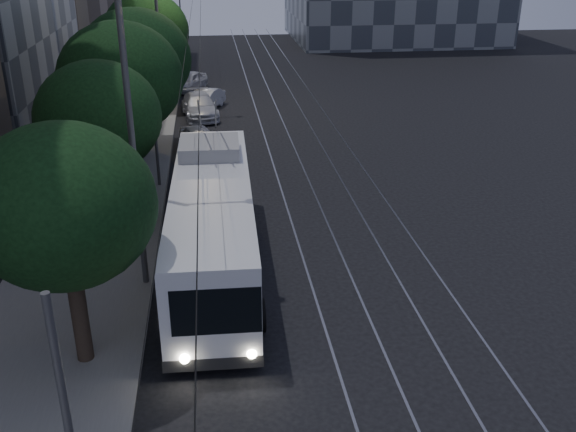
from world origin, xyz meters
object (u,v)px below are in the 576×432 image
(streetlamp_near, at_px, (143,109))
(pickup_silver, at_px, (216,184))
(car_white_b, at_px, (200,106))
(car_white_c, at_px, (205,100))
(streetlamp_far, at_px, (163,7))
(car_white_a, at_px, (200,140))
(car_white_d, at_px, (189,81))
(trolleybus, at_px, (213,223))

(streetlamp_near, bearing_deg, pickup_silver, 73.88)
(car_white_b, distance_m, car_white_c, 1.92)
(car_white_c, bearing_deg, streetlamp_far, -142.75)
(pickup_silver, distance_m, car_white_a, 7.22)
(car_white_b, distance_m, car_white_d, 7.94)
(car_white_a, bearing_deg, car_white_b, 73.62)
(trolleybus, xyz_separation_m, car_white_b, (-0.55, 20.87, -1.01))
(car_white_d, relative_size, streetlamp_near, 0.41)
(car_white_c, bearing_deg, car_white_d, 125.43)
(car_white_c, bearing_deg, trolleybus, -65.20)
(trolleybus, xyz_separation_m, car_white_a, (-0.52, 13.44, -1.06))
(car_white_b, xyz_separation_m, streetlamp_far, (-1.92, 1.37, 5.98))
(streetlamp_near, relative_size, streetlamp_far, 0.88)
(trolleybus, relative_size, streetlamp_far, 1.13)
(trolleybus, height_order, car_white_c, trolleybus)
(pickup_silver, relative_size, car_white_a, 1.42)
(trolleybus, bearing_deg, car_white_b, 92.82)
(trolleybus, distance_m, car_white_b, 20.90)
(trolleybus, relative_size, car_white_a, 3.19)
(trolleybus, bearing_deg, car_white_d, 94.09)
(trolleybus, relative_size, car_white_b, 2.55)
(pickup_silver, xyz_separation_m, car_white_a, (-0.72, 7.18, -0.11))
(pickup_silver, distance_m, streetlamp_far, 17.25)
(streetlamp_near, bearing_deg, car_white_b, 86.50)
(pickup_silver, relative_size, streetlamp_far, 0.50)
(car_white_d, relative_size, streetlamp_far, 0.37)
(streetlamp_near, bearing_deg, car_white_a, 84.56)
(car_white_b, bearing_deg, streetlamp_near, -100.46)
(car_white_b, relative_size, streetlamp_far, 0.44)
(car_white_a, relative_size, streetlamp_near, 0.40)
(pickup_silver, distance_m, streetlamp_near, 9.14)
(streetlamp_far, bearing_deg, car_white_b, -35.56)
(pickup_silver, bearing_deg, car_white_c, 91.55)
(pickup_silver, height_order, streetlamp_near, streetlamp_near)
(car_white_b, bearing_deg, car_white_d, 89.16)
(car_white_b, bearing_deg, trolleybus, -95.44)
(car_white_a, relative_size, car_white_b, 0.80)
(car_white_a, xyz_separation_m, car_white_b, (-0.04, 7.43, 0.05))
(trolleybus, xyz_separation_m, streetlamp_far, (-2.47, 22.24, 4.96))
(trolleybus, relative_size, car_white_d, 3.09)
(car_white_b, bearing_deg, pickup_silver, -94.01)
(trolleybus, height_order, car_white_b, trolleybus)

